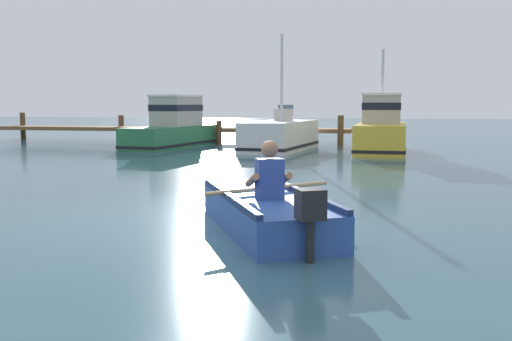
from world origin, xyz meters
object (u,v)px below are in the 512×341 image
moored_boat_green (173,128)px  moored_boat_white (281,136)px  rowboat_with_person (265,210)px  moored_boat_yellow (381,130)px

moored_boat_green → moored_boat_white: 4.45m
rowboat_with_person → moored_boat_white: bearing=98.5°
rowboat_with_person → moored_boat_yellow: (1.59, 13.03, 0.51)m
moored_boat_white → moored_boat_yellow: bearing=0.6°
rowboat_with_person → moored_boat_yellow: moored_boat_yellow is taller
moored_boat_white → moored_boat_yellow: moored_boat_white is taller
moored_boat_green → moored_boat_yellow: size_ratio=1.15×
moored_boat_green → moored_boat_white: (4.36, -0.84, -0.22)m
rowboat_with_person → moored_boat_green: bearing=114.5°
moored_boat_green → moored_boat_yellow: (7.89, -0.80, 0.02)m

